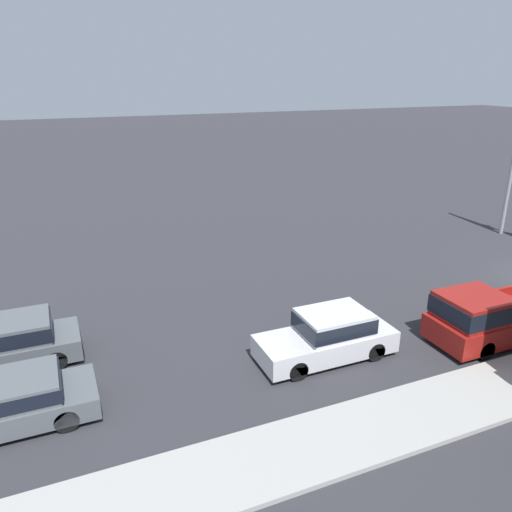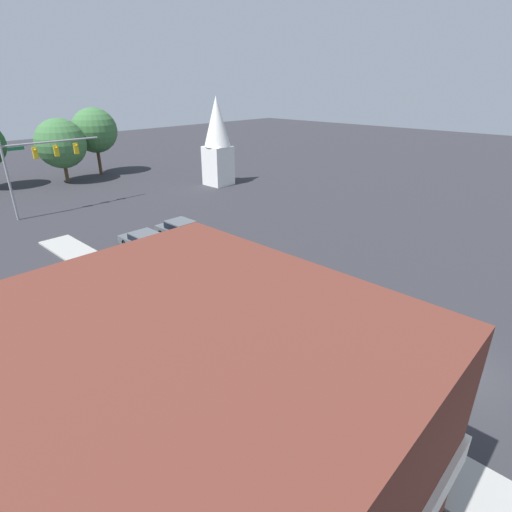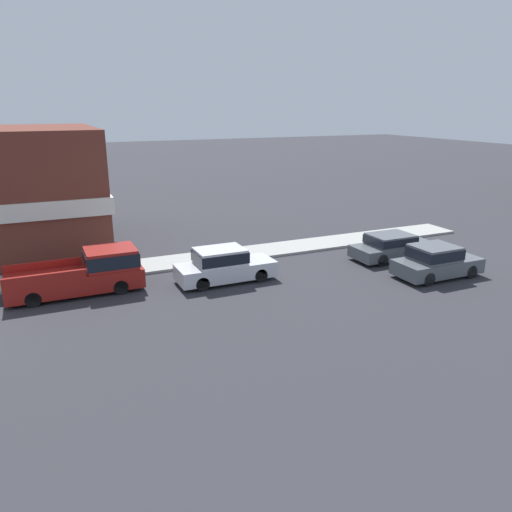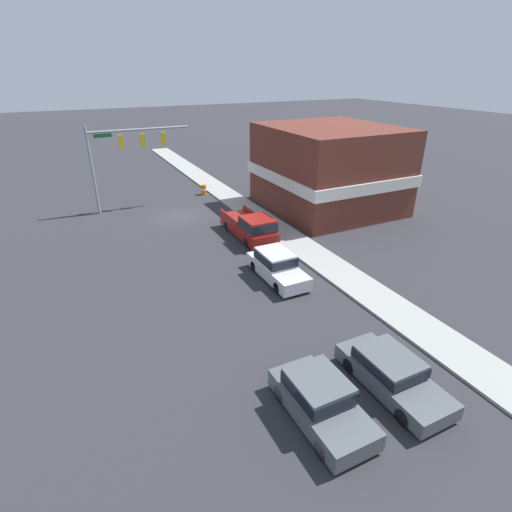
% 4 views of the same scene
% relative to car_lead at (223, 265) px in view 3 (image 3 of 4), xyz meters
% --- Properties ---
extents(car_lead, '(1.81, 4.68, 1.64)m').
position_rel_car_lead_xyz_m(car_lead, '(0.00, 0.00, 0.00)').
color(car_lead, black).
rests_on(car_lead, ground).
extents(car_second_ahead, '(1.93, 4.72, 1.40)m').
position_rel_car_lead_xyz_m(car_second_ahead, '(0.36, 9.70, -0.11)').
color(car_second_ahead, black).
rests_on(car_second_ahead, ground).
extents(car_oncoming, '(1.94, 4.28, 1.59)m').
position_rel_car_lead_xyz_m(car_oncoming, '(3.64, 9.68, -0.02)').
color(car_oncoming, black).
rests_on(car_oncoming, ground).
extents(pickup_truck_parked, '(2.06, 5.79, 1.90)m').
position_rel_car_lead_xyz_m(pickup_truck_parked, '(-1.25, -5.98, 0.09)').
color(pickup_truck_parked, black).
rests_on(pickup_truck_parked, ground).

